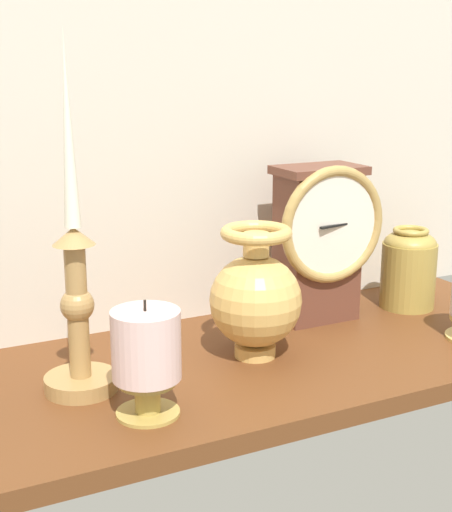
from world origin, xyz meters
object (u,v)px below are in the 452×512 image
object	(u,v)px
mantel_clock	(320,239)
pillar_candle_front	(146,355)
brass_vase_jar	(409,266)
candlestick_tall_left	(77,295)
brass_vase_bulbous	(254,296)

from	to	relation	value
mantel_clock	pillar_candle_front	distance (cm)	38.36
pillar_candle_front	mantel_clock	bearing A→B (deg)	27.63
brass_vase_jar	pillar_candle_front	size ratio (longest dim) A/B	0.96
mantel_clock	pillar_candle_front	bearing A→B (deg)	-152.37
candlestick_tall_left	brass_vase_jar	world-z (taller)	candlestick_tall_left
candlestick_tall_left	brass_vase_bulbous	size ratio (longest dim) A/B	2.36
mantel_clock	pillar_candle_front	size ratio (longest dim) A/B	1.79
mantel_clock	brass_vase_jar	world-z (taller)	mantel_clock
candlestick_tall_left	brass_vase_jar	xyz separation A→B (cm)	(54.12, 7.49, -5.17)
candlestick_tall_left	pillar_candle_front	world-z (taller)	candlestick_tall_left
brass_vase_jar	mantel_clock	bearing A→B (deg)	176.04
candlestick_tall_left	pillar_candle_front	size ratio (longest dim) A/B	3.13
mantel_clock	brass_vase_bulbous	world-z (taller)	mantel_clock
brass_vase_jar	pillar_candle_front	bearing A→B (deg)	-161.51
brass_vase_bulbous	brass_vase_jar	xyz separation A→B (cm)	(30.96, 6.80, -1.60)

